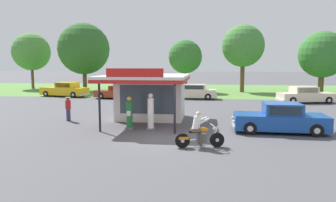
% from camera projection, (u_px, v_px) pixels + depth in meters
% --- Properties ---
extents(ground_plane, '(300.00, 300.00, 0.00)m').
position_uv_depth(ground_plane, '(167.00, 138.00, 15.11)').
color(ground_plane, '#4C4C51').
extents(grass_verge_strip, '(120.00, 24.00, 0.01)m').
position_uv_depth(grass_verge_strip, '(193.00, 90.00, 44.68)').
color(grass_verge_strip, '#56843D').
rests_on(grass_verge_strip, ground).
extents(service_station_kiosk, '(4.93, 6.59, 3.39)m').
position_uv_depth(service_station_kiosk, '(150.00, 93.00, 20.20)').
color(service_station_kiosk, silver).
rests_on(service_station_kiosk, ground).
extents(gas_pump_nearside, '(0.44, 0.44, 1.84)m').
position_uv_depth(gas_pump_nearside, '(129.00, 114.00, 17.23)').
color(gas_pump_nearside, slate).
rests_on(gas_pump_nearside, ground).
extents(gas_pump_offside, '(0.44, 0.44, 2.02)m').
position_uv_depth(gas_pump_offside, '(151.00, 113.00, 17.07)').
color(gas_pump_offside, slate).
rests_on(gas_pump_offside, ground).
extents(motorcycle_with_rider, '(2.13, 0.76, 1.58)m').
position_uv_depth(motorcycle_with_rider, '(199.00, 133.00, 13.40)').
color(motorcycle_with_rider, black).
rests_on(motorcycle_with_rider, ground).
extents(featured_classic_sedan, '(4.99, 2.16, 1.56)m').
position_uv_depth(featured_classic_sedan, '(280.00, 119.00, 16.47)').
color(featured_classic_sedan, '#19479E').
rests_on(featured_classic_sedan, ground).
extents(parked_car_second_row_spare, '(5.49, 2.39, 1.40)m').
position_uv_depth(parked_car_second_row_spare, '(120.00, 92.00, 32.89)').
color(parked_car_second_row_spare, '#993819').
rests_on(parked_car_second_row_spare, ground).
extents(parked_car_back_row_centre_right, '(5.43, 1.98, 1.53)m').
position_uv_depth(parked_car_back_row_centre_right, '(192.00, 92.00, 32.66)').
color(parked_car_back_row_centre_right, beige).
rests_on(parked_car_back_row_centre_right, ground).
extents(parked_car_back_row_far_left, '(5.78, 2.95, 1.62)m').
position_uv_depth(parked_car_back_row_far_left, '(65.00, 90.00, 35.12)').
color(parked_car_back_row_far_left, gold).
rests_on(parked_car_back_row_far_left, ground).
extents(parked_car_back_row_left, '(5.49, 2.88, 1.53)m').
position_uv_depth(parked_car_back_row_left, '(306.00, 95.00, 29.23)').
color(parked_car_back_row_left, beige).
rests_on(parked_car_back_row_left, ground).
extents(bystander_chatting_near_pumps, '(0.34, 0.34, 1.55)m').
position_uv_depth(bystander_chatting_near_pumps, '(130.00, 99.00, 25.30)').
color(bystander_chatting_near_pumps, black).
rests_on(bystander_chatting_near_pumps, ground).
extents(bystander_leaning_by_kiosk, '(0.34, 0.34, 1.54)m').
position_uv_depth(bystander_leaning_by_kiosk, '(68.00, 108.00, 19.79)').
color(bystander_leaning_by_kiosk, '#2D3351').
rests_on(bystander_leaning_by_kiosk, ground).
extents(tree_oak_far_left, '(5.46, 5.46, 8.74)m').
position_uv_depth(tree_oak_far_left, '(242.00, 47.00, 40.32)').
color(tree_oak_far_left, brown).
rests_on(tree_oak_far_left, ground).
extents(tree_oak_distant_spare, '(4.42, 4.42, 6.84)m').
position_uv_depth(tree_oak_distant_spare, '(185.00, 57.00, 40.70)').
color(tree_oak_distant_spare, brown).
rests_on(tree_oak_distant_spare, ground).
extents(tree_oak_left, '(6.92, 6.92, 9.19)m').
position_uv_depth(tree_oak_left, '(84.00, 50.00, 42.28)').
color(tree_oak_left, brown).
rests_on(tree_oak_left, ground).
extents(tree_oak_far_right, '(5.50, 5.50, 8.24)m').
position_uv_depth(tree_oak_far_right, '(31.00, 53.00, 46.05)').
color(tree_oak_far_right, brown).
rests_on(tree_oak_far_right, ground).
extents(tree_oak_right, '(5.44, 5.44, 7.50)m').
position_uv_depth(tree_oak_right, '(324.00, 56.00, 36.38)').
color(tree_oak_right, brown).
rests_on(tree_oak_right, ground).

